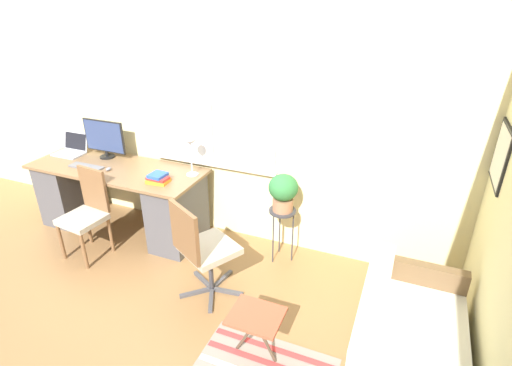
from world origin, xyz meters
The scene contains 15 objects.
ground_plane centered at (0.00, 0.00, 0.00)m, with size 14.00×14.00×0.00m, color olive.
wall_back_with_window centered at (0.01, 0.81, 1.35)m, with size 9.00×0.12×2.70m.
desk centered at (-0.70, 0.37, 0.42)m, with size 1.99×0.73×0.78m.
laptop centered at (-1.46, 0.50, 0.83)m, with size 0.35×0.28×0.23m.
monitor centered at (-0.99, 0.56, 1.01)m, with size 0.53×0.17×0.44m.
keyboard centered at (-0.99, 0.24, 0.79)m, with size 0.40×0.12×0.02m.
mouse centered at (-0.71, 0.26, 0.80)m, with size 0.04×0.07×0.04m.
desk_lamp centered at (0.18, 0.51, 1.10)m, with size 0.12×0.12×0.43m.
book_stack centered at (-0.05, 0.22, 0.82)m, with size 0.22×0.18×0.09m.
desk_chair_wooden centered at (-0.70, -0.14, 0.49)m, with size 0.44×0.45×0.92m.
office_chair_swivel centered at (0.72, -0.27, 0.51)m, with size 0.60×0.62×0.96m.
couch_loveseat centered at (2.44, -0.54, 0.27)m, with size 0.72×1.33×0.75m.
plant_stand centered at (1.18, 0.51, 0.51)m, with size 0.27×0.27×0.57m.
potted_plant centered at (1.18, 0.51, 0.79)m, with size 0.29×0.29×0.38m.
folding_stool centered at (1.41, -0.73, 0.37)m, with size 0.39×0.33×0.41m.
Camera 1 is at (2.25, -2.75, 2.53)m, focal length 28.00 mm.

